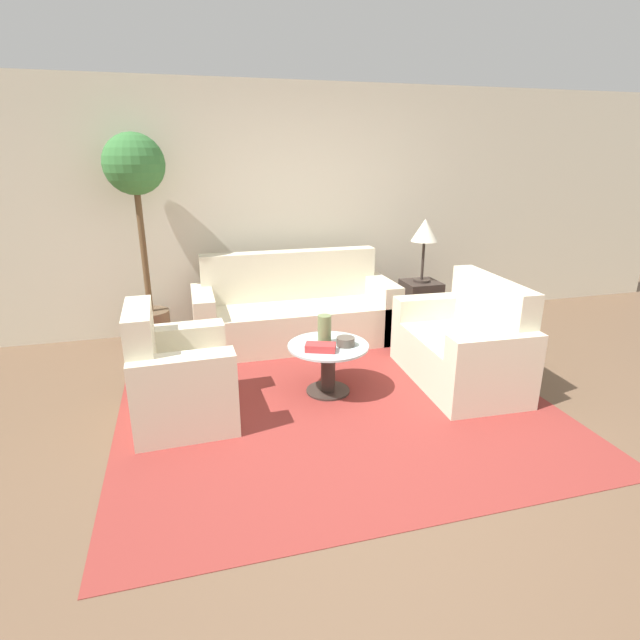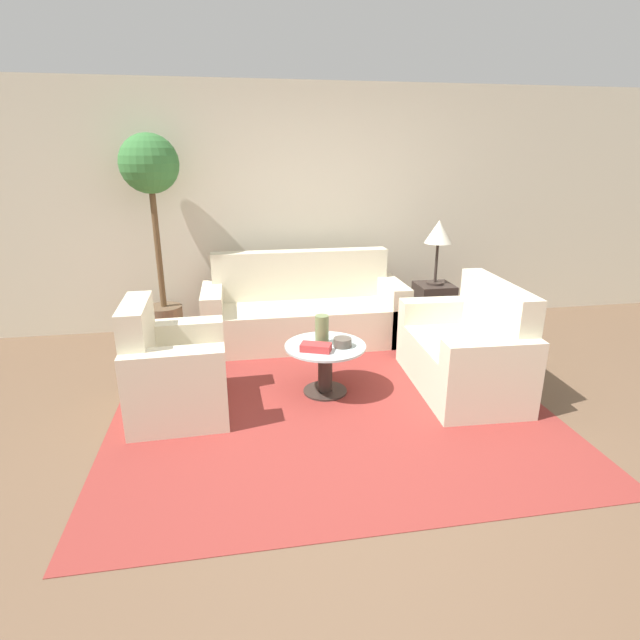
{
  "view_description": "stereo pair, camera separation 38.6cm",
  "coord_description": "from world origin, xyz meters",
  "px_view_note": "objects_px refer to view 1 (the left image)",
  "views": [
    {
      "loc": [
        -1.2,
        -2.82,
        1.89
      ],
      "look_at": [
        -0.14,
        1.03,
        0.55
      ],
      "focal_mm": 28.0,
      "sensor_mm": 36.0,
      "label": 1
    },
    {
      "loc": [
        -0.82,
        -2.9,
        1.89
      ],
      "look_at": [
        -0.14,
        1.03,
        0.55
      ],
      "focal_mm": 28.0,
      "sensor_mm": 36.0,
      "label": 2
    }
  ],
  "objects_px": {
    "table_lamp": "(425,233)",
    "vase": "(324,330)",
    "coffee_table": "(328,362)",
    "loveseat": "(465,348)",
    "sofa_main": "(295,314)",
    "book_stack": "(320,347)",
    "bowl": "(346,342)",
    "potted_plant": "(138,203)",
    "armchair": "(175,382)"
  },
  "relations": [
    {
      "from": "book_stack",
      "to": "sofa_main",
      "type": "bearing_deg",
      "value": 107.72
    },
    {
      "from": "loveseat",
      "to": "table_lamp",
      "type": "distance_m",
      "value": 1.54
    },
    {
      "from": "sofa_main",
      "to": "vase",
      "type": "xyz_separation_m",
      "value": [
        -0.02,
        -1.22,
        0.24
      ]
    },
    {
      "from": "vase",
      "to": "bowl",
      "type": "distance_m",
      "value": 0.2
    },
    {
      "from": "table_lamp",
      "to": "vase",
      "type": "height_order",
      "value": "table_lamp"
    },
    {
      "from": "loveseat",
      "to": "vase",
      "type": "relative_size",
      "value": 5.43
    },
    {
      "from": "armchair",
      "to": "coffee_table",
      "type": "relative_size",
      "value": 1.34
    },
    {
      "from": "loveseat",
      "to": "vase",
      "type": "distance_m",
      "value": 1.25
    },
    {
      "from": "armchair",
      "to": "sofa_main",
      "type": "bearing_deg",
      "value": -43.36
    },
    {
      "from": "bowl",
      "to": "potted_plant",
      "type": "bearing_deg",
      "value": 135.1
    },
    {
      "from": "potted_plant",
      "to": "book_stack",
      "type": "height_order",
      "value": "potted_plant"
    },
    {
      "from": "sofa_main",
      "to": "coffee_table",
      "type": "relative_size",
      "value": 3.12
    },
    {
      "from": "book_stack",
      "to": "table_lamp",
      "type": "bearing_deg",
      "value": 62.9
    },
    {
      "from": "loveseat",
      "to": "table_lamp",
      "type": "relative_size",
      "value": 1.92
    },
    {
      "from": "loveseat",
      "to": "potted_plant",
      "type": "xyz_separation_m",
      "value": [
        -2.64,
        1.6,
        1.14
      ]
    },
    {
      "from": "coffee_table",
      "to": "bowl",
      "type": "distance_m",
      "value": 0.23
    },
    {
      "from": "table_lamp",
      "to": "vase",
      "type": "distance_m",
      "value": 1.93
    },
    {
      "from": "vase",
      "to": "bowl",
      "type": "height_order",
      "value": "vase"
    },
    {
      "from": "table_lamp",
      "to": "book_stack",
      "type": "distance_m",
      "value": 2.1
    },
    {
      "from": "bowl",
      "to": "book_stack",
      "type": "height_order",
      "value": "bowl"
    },
    {
      "from": "table_lamp",
      "to": "bowl",
      "type": "distance_m",
      "value": 1.91
    },
    {
      "from": "armchair",
      "to": "loveseat",
      "type": "distance_m",
      "value": 2.41
    },
    {
      "from": "sofa_main",
      "to": "book_stack",
      "type": "height_order",
      "value": "sofa_main"
    },
    {
      "from": "book_stack",
      "to": "potted_plant",
      "type": "bearing_deg",
      "value": 151.42
    },
    {
      "from": "vase",
      "to": "coffee_table",
      "type": "bearing_deg",
      "value": -57.44
    },
    {
      "from": "sofa_main",
      "to": "bowl",
      "type": "distance_m",
      "value": 1.32
    },
    {
      "from": "table_lamp",
      "to": "potted_plant",
      "type": "distance_m",
      "value": 2.89
    },
    {
      "from": "potted_plant",
      "to": "table_lamp",
      "type": "bearing_deg",
      "value": -5.96
    },
    {
      "from": "sofa_main",
      "to": "armchair",
      "type": "height_order",
      "value": "sofa_main"
    },
    {
      "from": "sofa_main",
      "to": "armchair",
      "type": "relative_size",
      "value": 2.32
    },
    {
      "from": "bowl",
      "to": "book_stack",
      "type": "xyz_separation_m",
      "value": [
        -0.22,
        -0.06,
        -0.01
      ]
    },
    {
      "from": "book_stack",
      "to": "loveseat",
      "type": "bearing_deg",
      "value": 22.63
    },
    {
      "from": "sofa_main",
      "to": "potted_plant",
      "type": "xyz_separation_m",
      "value": [
        -1.44,
        0.25,
        1.14
      ]
    },
    {
      "from": "sofa_main",
      "to": "potted_plant",
      "type": "distance_m",
      "value": 1.85
    },
    {
      "from": "potted_plant",
      "to": "book_stack",
      "type": "distance_m",
      "value": 2.32
    },
    {
      "from": "vase",
      "to": "potted_plant",
      "type": "bearing_deg",
      "value": 133.9
    },
    {
      "from": "potted_plant",
      "to": "book_stack",
      "type": "relative_size",
      "value": 7.93
    },
    {
      "from": "vase",
      "to": "book_stack",
      "type": "xyz_separation_m",
      "value": [
        -0.07,
        -0.15,
        -0.09
      ]
    },
    {
      "from": "coffee_table",
      "to": "potted_plant",
      "type": "xyz_separation_m",
      "value": [
        -1.44,
        1.51,
        1.16
      ]
    },
    {
      "from": "potted_plant",
      "to": "bowl",
      "type": "relative_size",
      "value": 14.25
    },
    {
      "from": "sofa_main",
      "to": "book_stack",
      "type": "xyz_separation_m",
      "value": [
        -0.1,
        -1.36,
        0.15
      ]
    },
    {
      "from": "coffee_table",
      "to": "loveseat",
      "type": "bearing_deg",
      "value": -4.3
    },
    {
      "from": "book_stack",
      "to": "coffee_table",
      "type": "bearing_deg",
      "value": 70.98
    },
    {
      "from": "coffee_table",
      "to": "potted_plant",
      "type": "height_order",
      "value": "potted_plant"
    },
    {
      "from": "coffee_table",
      "to": "vase",
      "type": "xyz_separation_m",
      "value": [
        -0.02,
        0.03,
        0.27
      ]
    },
    {
      "from": "loveseat",
      "to": "book_stack",
      "type": "height_order",
      "value": "loveseat"
    },
    {
      "from": "armchair",
      "to": "table_lamp",
      "type": "height_order",
      "value": "table_lamp"
    },
    {
      "from": "potted_plant",
      "to": "loveseat",
      "type": "bearing_deg",
      "value": -31.16
    },
    {
      "from": "armchair",
      "to": "bowl",
      "type": "xyz_separation_m",
      "value": [
        1.33,
        0.05,
        0.16
      ]
    },
    {
      "from": "armchair",
      "to": "vase",
      "type": "height_order",
      "value": "armchair"
    }
  ]
}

